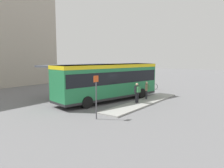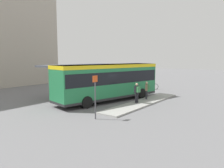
{
  "view_description": "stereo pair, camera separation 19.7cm",
  "coord_description": "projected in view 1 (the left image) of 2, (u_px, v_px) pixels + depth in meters",
  "views": [
    {
      "loc": [
        -15.69,
        -11.83,
        3.92
      ],
      "look_at": [
        0.52,
        0.0,
        1.5
      ],
      "focal_mm": 35.0,
      "sensor_mm": 36.0,
      "label": 1
    },
    {
      "loc": [
        -15.57,
        -11.99,
        3.92
      ],
      "look_at": [
        0.52,
        0.0,
        1.5
      ],
      "focal_mm": 35.0,
      "sensor_mm": 36.0,
      "label": 2
    }
  ],
  "objects": [
    {
      "name": "city_bus",
      "position": [
        109.0,
        80.0,
        19.75
      ],
      "size": [
        10.67,
        4.63,
        3.33
      ],
      "rotation": [
        0.0,
        0.0,
        -0.22
      ],
      "color": "#237A47",
      "rests_on": "ground_plane"
    },
    {
      "name": "platform_sign",
      "position": [
        96.0,
        95.0,
        13.83
      ],
      "size": [
        0.44,
        0.08,
        2.8
      ],
      "color": "#4C4C51",
      "rests_on": "ground_plane"
    },
    {
      "name": "bicycle_orange",
      "position": [
        151.0,
        86.0,
        27.35
      ],
      "size": [
        0.48,
        1.69,
        0.73
      ],
      "rotation": [
        0.0,
        0.0,
        1.67
      ],
      "color": "black",
      "rests_on": "ground_plane"
    },
    {
      "name": "potted_planter_near_shelter",
      "position": [
        109.0,
        87.0,
        24.5
      ],
      "size": [
        0.94,
        0.94,
        1.36
      ],
      "color": "slate",
      "rests_on": "ground_plane"
    },
    {
      "name": "pedestrian_companion",
      "position": [
        137.0,
        92.0,
        18.38
      ],
      "size": [
        0.48,
        0.52,
        1.68
      ],
      "rotation": [
        0.0,
        0.0,
        1.25
      ],
      "color": "#232328",
      "rests_on": "curb_island"
    },
    {
      "name": "station_shelter",
      "position": [
        79.0,
        66.0,
        23.24
      ],
      "size": [
        9.22,
        2.58,
        3.22
      ],
      "color": "#4C515B",
      "rests_on": "ground_plane"
    },
    {
      "name": "curb_island",
      "position": [
        143.0,
        102.0,
        18.96
      ],
      "size": [
        10.55,
        1.8,
        0.12
      ],
      "color": "#9E9E99",
      "rests_on": "ground_plane"
    },
    {
      "name": "pedestrian_waiting",
      "position": [
        147.0,
        89.0,
        20.09
      ],
      "size": [
        0.48,
        0.51,
        1.62
      ],
      "rotation": [
        0.0,
        0.0,
        1.98
      ],
      "color": "#232328",
      "rests_on": "curb_island"
    },
    {
      "name": "ground_plane",
      "position": [
        109.0,
        101.0,
        19.98
      ],
      "size": [
        120.0,
        120.0,
        0.0
      ],
      "primitive_type": "plane",
      "color": "slate"
    },
    {
      "name": "bicycle_white",
      "position": [
        146.0,
        86.0,
        27.99
      ],
      "size": [
        0.48,
        1.62,
        0.7
      ],
      "rotation": [
        0.0,
        0.0,
        -1.55
      ],
      "color": "black",
      "rests_on": "ground_plane"
    }
  ]
}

